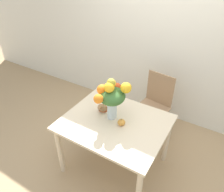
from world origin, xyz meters
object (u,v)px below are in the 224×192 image
at_px(turkey_figurine, 103,107).
at_px(flower_vase, 112,96).
at_px(dining_chair_near_window, 154,105).
at_px(pumpkin, 121,122).

bearing_deg(turkey_figurine, flower_vase, -21.16).
bearing_deg(dining_chair_near_window, turkey_figurine, -109.59).
xyz_separation_m(flower_vase, dining_chair_near_window, (0.22, 0.80, -0.54)).
xyz_separation_m(pumpkin, turkey_figurine, (-0.31, 0.11, 0.01)).
distance_m(turkey_figurine, dining_chair_near_window, 0.88).
relative_size(flower_vase, dining_chair_near_window, 0.54).
xyz_separation_m(flower_vase, pumpkin, (0.15, -0.05, -0.26)).
height_order(flower_vase, dining_chair_near_window, flower_vase).
height_order(turkey_figurine, dining_chair_near_window, dining_chair_near_window).
xyz_separation_m(pumpkin, dining_chair_near_window, (0.06, 0.85, -0.28)).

